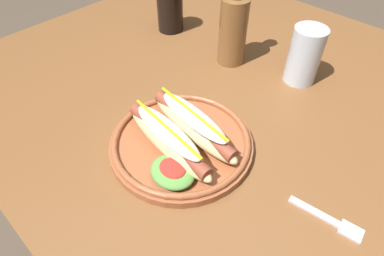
{
  "coord_description": "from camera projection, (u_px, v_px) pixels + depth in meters",
  "views": [
    {
      "loc": [
        0.28,
        -0.51,
        1.22
      ],
      "look_at": [
        -0.03,
        -0.19,
        0.77
      ],
      "focal_mm": 30.34,
      "sensor_mm": 36.0,
      "label": 1
    }
  ],
  "objects": [
    {
      "name": "dining_table",
      "position": [
        253.0,
        127.0,
        0.79
      ],
      "size": [
        1.39,
        1.05,
        0.74
      ],
      "color": "brown",
      "rests_on": "ground_plane"
    },
    {
      "name": "water_cup",
      "position": [
        305.0,
        56.0,
        0.74
      ],
      "size": [
        0.07,
        0.07,
        0.13
      ],
      "primitive_type": "cylinder",
      "color": "silver",
      "rests_on": "dining_table"
    },
    {
      "name": "ground_plane",
      "position": [
        231.0,
        246.0,
        1.26
      ],
      "size": [
        8.0,
        8.0,
        0.0
      ],
      "primitive_type": "plane",
      "color": "brown"
    },
    {
      "name": "glass_bottle",
      "position": [
        233.0,
        27.0,
        0.78
      ],
      "size": [
        0.07,
        0.07,
        0.25
      ],
      "color": "brown",
      "rests_on": "dining_table"
    },
    {
      "name": "fork",
      "position": [
        331.0,
        221.0,
        0.52
      ],
      "size": [
        0.12,
        0.04,
        0.0
      ],
      "rotation": [
        0.0,
        0.0,
        0.14
      ],
      "color": "silver",
      "rests_on": "dining_table"
    },
    {
      "name": "soda_cup",
      "position": [
        170.0,
        9.0,
        0.92
      ],
      "size": [
        0.07,
        0.07,
        0.12
      ],
      "primitive_type": "cylinder",
      "color": "black",
      "rests_on": "dining_table"
    },
    {
      "name": "hot_dog_plate",
      "position": [
        181.0,
        139.0,
        0.61
      ],
      "size": [
        0.28,
        0.28,
        0.08
      ],
      "color": "#9E5633",
      "rests_on": "dining_table"
    }
  ]
}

